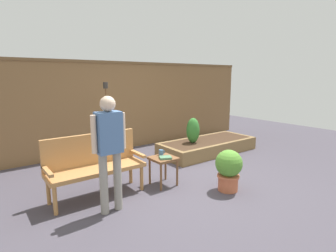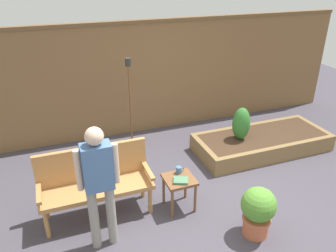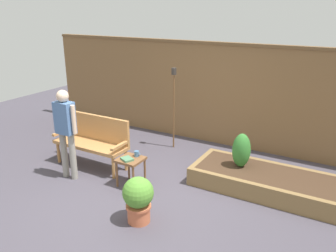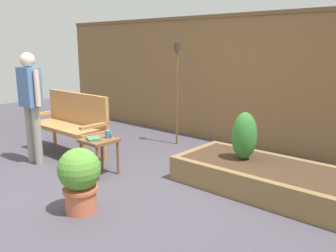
# 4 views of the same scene
# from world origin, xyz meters

# --- Properties ---
(ground_plane) EXTENTS (14.00, 14.00, 0.00)m
(ground_plane) POSITION_xyz_m (0.00, 0.00, 0.00)
(ground_plane) COLOR #47424C
(fence_back) EXTENTS (8.40, 0.14, 2.16)m
(fence_back) POSITION_xyz_m (0.00, 2.60, 1.09)
(fence_back) COLOR brown
(fence_back) RESTS_ON ground_plane
(garden_bench) EXTENTS (1.44, 0.48, 0.94)m
(garden_bench) POSITION_xyz_m (-1.40, 0.40, 0.54)
(garden_bench) COLOR #B77F47
(garden_bench) RESTS_ON ground_plane
(side_table) EXTENTS (0.40, 0.40, 0.48)m
(side_table) POSITION_xyz_m (-0.34, 0.09, 0.40)
(side_table) COLOR brown
(side_table) RESTS_ON ground_plane
(cup_on_table) EXTENTS (0.12, 0.08, 0.10)m
(cup_on_table) POSITION_xyz_m (-0.30, 0.21, 0.53)
(cup_on_table) COLOR teal
(cup_on_table) RESTS_ON side_table
(book_on_table) EXTENTS (0.24, 0.22, 0.03)m
(book_on_table) POSITION_xyz_m (-0.35, 0.01, 0.50)
(book_on_table) COLOR #4C7A56
(book_on_table) RESTS_ON side_table
(potted_boxwood) EXTENTS (0.43, 0.43, 0.67)m
(potted_boxwood) POSITION_xyz_m (0.36, -0.71, 0.37)
(potted_boxwood) COLOR #C66642
(potted_boxwood) RESTS_ON ground_plane
(raised_planter_bed) EXTENTS (2.40, 1.00, 0.30)m
(raised_planter_bed) POSITION_xyz_m (1.66, 1.05, 0.15)
(raised_planter_bed) COLOR olive
(raised_planter_bed) RESTS_ON ground_plane
(shrub_near_bench) EXTENTS (0.30, 0.30, 0.58)m
(shrub_near_bench) POSITION_xyz_m (1.20, 1.07, 0.59)
(shrub_near_bench) COLOR brown
(shrub_near_bench) RESTS_ON raised_planter_bed
(tiki_torch) EXTENTS (0.10, 0.10, 1.69)m
(tiki_torch) POSITION_xyz_m (-0.52, 1.88, 1.16)
(tiki_torch) COLOR brown
(tiki_torch) RESTS_ON ground_plane
(person_by_bench) EXTENTS (0.47, 0.20, 1.56)m
(person_by_bench) POSITION_xyz_m (-1.42, -0.22, 0.93)
(person_by_bench) COLOR gray
(person_by_bench) RESTS_ON ground_plane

